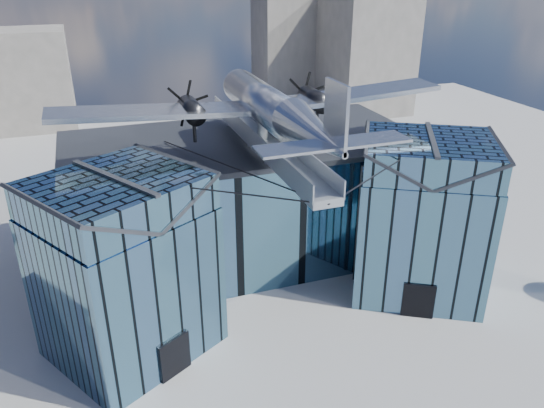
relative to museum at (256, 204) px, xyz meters
name	(u,v)px	position (x,y,z in m)	size (l,w,h in m)	color
ground_plane	(281,304)	(0.00, -5.82, -5.54)	(120.00, 120.00, 0.00)	gray
museum	(256,204)	(0.00, 0.00, 0.00)	(32.88, 24.50, 17.60)	#436D8A
bg_towers	(172,56)	(1.45, 44.67, 4.47)	(77.00, 24.50, 26.00)	slate
tree_side_e	(453,153)	(25.06, 8.67, -1.53)	(4.98, 4.98, 5.92)	#342314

